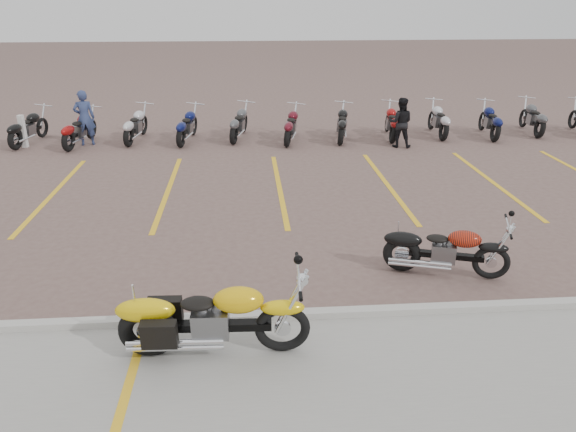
# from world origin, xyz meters

# --- Properties ---
(ground) EXTENTS (100.00, 100.00, 0.00)m
(ground) POSITION_xyz_m (0.00, 0.00, 0.00)
(ground) COLOR #715850
(ground) RESTS_ON ground
(curb) EXTENTS (60.00, 0.18, 0.12)m
(curb) POSITION_xyz_m (0.00, -2.00, 0.06)
(curb) COLOR #ADAAA3
(curb) RESTS_ON ground
(parking_stripes) EXTENTS (38.00, 5.50, 0.01)m
(parking_stripes) POSITION_xyz_m (0.00, 4.00, 0.00)
(parking_stripes) COLOR gold
(parking_stripes) RESTS_ON ground
(yellow_cruiser) EXTENTS (2.49, 0.38, 1.02)m
(yellow_cruiser) POSITION_xyz_m (-1.32, -2.76, 0.51)
(yellow_cruiser) COLOR black
(yellow_cruiser) RESTS_ON ground
(flame_cruiser) EXTENTS (2.01, 0.75, 0.85)m
(flame_cruiser) POSITION_xyz_m (2.43, -0.81, 0.42)
(flame_cruiser) COLOR black
(flame_cruiser) RESTS_ON ground
(person_a) EXTENTS (0.70, 0.53, 1.71)m
(person_a) POSITION_xyz_m (-5.75, 8.63, 0.85)
(person_a) COLOR navy
(person_a) RESTS_ON ground
(person_b) EXTENTS (0.87, 0.76, 1.52)m
(person_b) POSITION_xyz_m (3.95, 7.61, 0.76)
(person_b) COLOR black
(person_b) RESTS_ON ground
(bollard) EXTENTS (0.17, 0.17, 1.00)m
(bollard) POSITION_xyz_m (-7.60, 8.47, 0.50)
(bollard) COLOR silver
(bollard) RESTS_ON ground
(bg_bike_row) EXTENTS (20.72, 2.07, 1.10)m
(bg_bike_row) POSITION_xyz_m (2.29, 8.89, 0.55)
(bg_bike_row) COLOR black
(bg_bike_row) RESTS_ON ground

